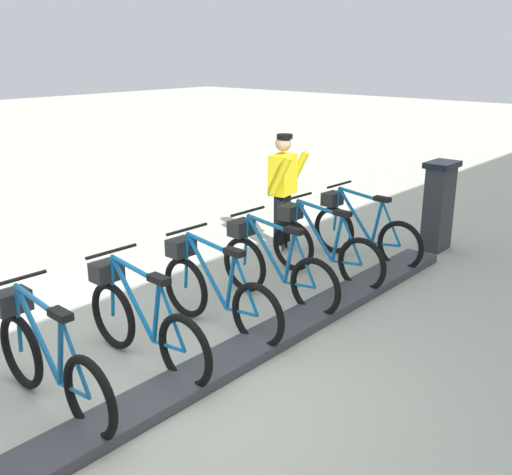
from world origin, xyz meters
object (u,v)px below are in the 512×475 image
at_px(bike_docked_5, 47,359).
at_px(worker_near_rack, 283,188).
at_px(bike_docked_3, 214,290).
at_px(bike_docked_1, 321,246).
at_px(payment_kiosk, 438,205).
at_px(bike_docked_0, 361,230).
at_px(bike_docked_4, 141,321).
at_px(bike_docked_2, 273,266).

distance_m(bike_docked_5, worker_near_rack, 4.52).
height_order(bike_docked_5, worker_near_rack, worker_near_rack).
bearing_deg(bike_docked_3, worker_near_rack, -66.28).
bearing_deg(bike_docked_1, payment_kiosk, -105.58).
distance_m(payment_kiosk, bike_docked_5, 5.85).
xyz_separation_m(payment_kiosk, bike_docked_0, (0.57, 1.11, -0.24)).
xyz_separation_m(bike_docked_0, bike_docked_4, (0.00, 3.76, 0.00)).
distance_m(payment_kiosk, worker_near_rack, 2.22).
bearing_deg(bike_docked_5, bike_docked_3, -90.00).
bearing_deg(bike_docked_4, bike_docked_2, -90.00).
relative_size(payment_kiosk, bike_docked_5, 0.74).
relative_size(payment_kiosk, bike_docked_1, 0.74).
height_order(bike_docked_4, worker_near_rack, worker_near_rack).
height_order(payment_kiosk, bike_docked_4, payment_kiosk).
distance_m(payment_kiosk, bike_docked_2, 3.05).
bearing_deg(payment_kiosk, bike_docked_3, 81.73).
bearing_deg(bike_docked_0, bike_docked_3, 90.00).
bearing_deg(bike_docked_2, bike_docked_4, 90.00).
distance_m(payment_kiosk, bike_docked_0, 1.27).
distance_m(bike_docked_3, worker_near_rack, 2.75).
bearing_deg(bike_docked_3, payment_kiosk, -98.27).
distance_m(bike_docked_2, bike_docked_3, 0.94).
bearing_deg(bike_docked_3, bike_docked_0, -90.00).
xyz_separation_m(bike_docked_1, bike_docked_4, (0.00, 2.82, 0.00)).
relative_size(bike_docked_0, bike_docked_5, 1.00).
relative_size(bike_docked_0, bike_docked_3, 1.00).
bearing_deg(payment_kiosk, worker_near_rack, 41.12).
bearing_deg(bike_docked_5, payment_kiosk, -95.62).
relative_size(payment_kiosk, bike_docked_4, 0.74).
bearing_deg(bike_docked_4, bike_docked_5, 90.00).
xyz_separation_m(bike_docked_0, bike_docked_1, (0.00, 0.94, 0.00)).
bearing_deg(bike_docked_1, bike_docked_5, 90.00).
distance_m(bike_docked_0, bike_docked_3, 2.82).
xyz_separation_m(bike_docked_2, bike_docked_4, (0.00, 1.88, 0.00)).
height_order(bike_docked_0, worker_near_rack, worker_near_rack).
bearing_deg(bike_docked_4, bike_docked_0, -90.00).
xyz_separation_m(bike_docked_0, bike_docked_5, (0.00, 4.70, 0.00)).
distance_m(bike_docked_4, bike_docked_5, 0.94).
xyz_separation_m(bike_docked_3, bike_docked_5, (0.00, 1.88, 0.00)).
relative_size(payment_kiosk, bike_docked_2, 0.74).
relative_size(bike_docked_4, bike_docked_5, 1.00).
bearing_deg(bike_docked_0, bike_docked_5, 90.00).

